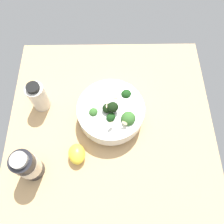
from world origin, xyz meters
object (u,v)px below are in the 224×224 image
object	(u,v)px
bowl_of_broccoli	(112,112)
bottle_tall	(27,166)
lemon_wedge	(77,154)
bottle_short	(38,97)

from	to	relation	value
bowl_of_broccoli	bottle_tall	size ratio (longest dim) A/B	1.55
lemon_wedge	bottle_tall	size ratio (longest dim) A/B	0.47
bowl_of_broccoli	bottle_tall	world-z (taller)	bottle_tall
bowl_of_broccoli	lemon_wedge	size ratio (longest dim) A/B	3.28
lemon_wedge	bottle_short	xyz separation A→B (cm)	(17.97, 12.82, 3.38)
bowl_of_broccoli	lemon_wedge	bearing A→B (deg)	139.52
lemon_wedge	bottle_tall	bearing A→B (deg)	108.30
bottle_tall	bowl_of_broccoli	bearing A→B (deg)	-54.30
bottle_tall	bottle_short	distance (cm)	22.21
bowl_of_broccoli	lemon_wedge	xyz separation A→B (cm)	(-12.81, 10.94, -2.27)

